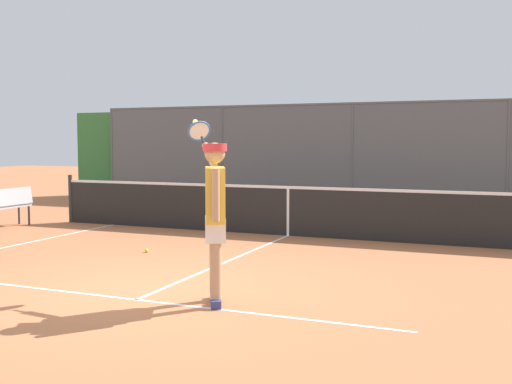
{
  "coord_description": "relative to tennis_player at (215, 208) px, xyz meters",
  "views": [
    {
      "loc": [
        -3.92,
        6.32,
        1.82
      ],
      "look_at": [
        -0.36,
        -2.25,
        1.05
      ],
      "focal_mm": 42.98,
      "sensor_mm": 36.0,
      "label": 1
    }
  ],
  "objects": [
    {
      "name": "ground_plane",
      "position": [
        0.9,
        -0.24,
        -1.08
      ],
      "size": [
        60.0,
        60.0,
        0.0
      ],
      "primitive_type": "plane",
      "color": "#B76B42"
    },
    {
      "name": "court_line_markings",
      "position": [
        0.9,
        0.54,
        -1.07
      ],
      "size": [
        8.16,
        9.52,
        0.01
      ],
      "color": "white",
      "rests_on": "ground"
    },
    {
      "name": "fence_backdrop",
      "position": [
        0.9,
        -10.76,
        0.29
      ],
      "size": [
        18.49,
        1.37,
        2.86
      ],
      "color": "#565B60",
      "rests_on": "ground"
    },
    {
      "name": "tennis_net",
      "position": [
        0.9,
        -5.0,
        -0.58
      ],
      "size": [
        10.48,
        0.09,
        1.07
      ],
      "color": "#2D2D2D",
      "rests_on": "ground"
    },
    {
      "name": "tennis_player",
      "position": [
        0.0,
        0.0,
        0.0
      ],
      "size": [
        0.95,
        1.21,
        2.1
      ],
      "rotation": [
        0.0,
        0.0,
        -1.09
      ],
      "color": "navy",
      "rests_on": "ground"
    },
    {
      "name": "tennis_ball_near_net",
      "position": [
        2.44,
        -2.4,
        -1.04
      ],
      "size": [
        0.07,
        0.07,
        0.07
      ],
      "primitive_type": "sphere",
      "color": "#CCDB33",
      "rests_on": "ground"
    },
    {
      "name": "courtside_bench",
      "position": [
        6.74,
        -3.7,
        -0.56
      ],
      "size": [
        0.4,
        1.3,
        0.84
      ],
      "rotation": [
        0.0,
        0.0,
        -1.57
      ],
      "color": "#B7B7BC",
      "rests_on": "ground"
    }
  ]
}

